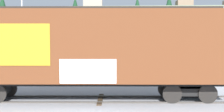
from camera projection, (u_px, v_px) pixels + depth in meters
The scene contains 7 objects.
ground_plane at pixel (76, 100), 14.29m from camera, with size 260.00×260.00×0.00m, color #B2B5BC.
track at pixel (82, 99), 14.25m from camera, with size 59.98×5.15×0.08m.
freight_car at pixel (86, 47), 14.09m from camera, with size 14.38×3.91×4.68m.
flagpole at pixel (22, 19), 23.91m from camera, with size 0.83×1.06×7.75m.
hillside at pixel (122, 31), 88.65m from camera, with size 127.06×37.27×16.21m.
parked_car_tan at pixel (61, 68), 21.46m from camera, with size 4.39×2.33×1.74m.
parked_car_green at pixel (136, 69), 21.08m from camera, with size 4.30×2.29×1.69m.
Camera 1 is at (2.79, -13.98, 3.06)m, focal length 45.29 mm.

